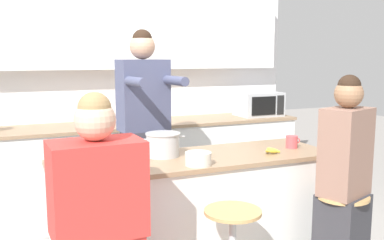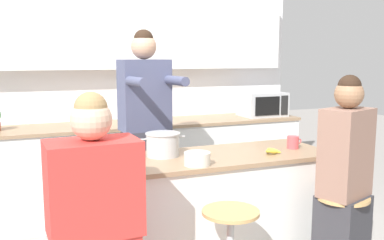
% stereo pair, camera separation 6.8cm
% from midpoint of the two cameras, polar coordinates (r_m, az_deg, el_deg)
% --- Properties ---
extents(wall_back, '(3.66, 0.22, 2.70)m').
position_cam_midpoint_polar(wall_back, '(4.55, -7.44, 7.93)').
color(wall_back, white).
rests_on(wall_back, ground_plane).
extents(back_counter, '(3.40, 0.61, 0.92)m').
position_cam_midpoint_polar(back_counter, '(4.41, -6.22, -6.26)').
color(back_counter, white).
rests_on(back_counter, ground_plane).
extents(kitchen_island, '(1.99, 0.64, 0.89)m').
position_cam_midpoint_polar(kitchen_island, '(3.12, 1.09, -12.75)').
color(kitchen_island, black).
rests_on(kitchen_island, ground_plane).
extents(person_cooking, '(0.44, 0.56, 1.79)m').
position_cam_midpoint_polar(person_cooking, '(3.48, -5.66, -2.85)').
color(person_cooking, '#383842').
rests_on(person_cooking, ground_plane).
extents(person_wrapped_blanket, '(0.47, 0.31, 1.41)m').
position_cam_midpoint_polar(person_wrapped_blanket, '(2.31, -11.92, -14.93)').
color(person_wrapped_blanket, red).
rests_on(person_wrapped_blanket, ground_plane).
extents(person_seated_near, '(0.39, 0.35, 1.47)m').
position_cam_midpoint_polar(person_seated_near, '(3.00, 20.18, -9.53)').
color(person_seated_near, '#333338').
rests_on(person_seated_near, ground_plane).
extents(cooking_pot, '(0.33, 0.24, 0.16)m').
position_cam_midpoint_polar(cooking_pot, '(3.00, -3.27, -3.27)').
color(cooking_pot, '#B7BABC').
rests_on(cooking_pot, kitchen_island).
extents(fruit_bowl, '(0.17, 0.17, 0.08)m').
position_cam_midpoint_polar(fruit_bowl, '(2.75, 1.41, -5.19)').
color(fruit_bowl, silver).
rests_on(fruit_bowl, kitchen_island).
extents(coffee_cup_near, '(0.12, 0.09, 0.09)m').
position_cam_midpoint_polar(coffee_cup_near, '(3.35, 13.89, -2.90)').
color(coffee_cup_near, '#DB4C51').
rests_on(coffee_cup_near, kitchen_island).
extents(banana_bunch, '(0.14, 0.10, 0.05)m').
position_cam_midpoint_polar(banana_bunch, '(3.13, 11.19, -4.10)').
color(banana_bunch, yellow).
rests_on(banana_bunch, kitchen_island).
extents(microwave, '(0.48, 0.36, 0.26)m').
position_cam_midpoint_polar(microwave, '(4.81, 9.77, 2.09)').
color(microwave, '#B2B5B7').
rests_on(microwave, back_counter).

